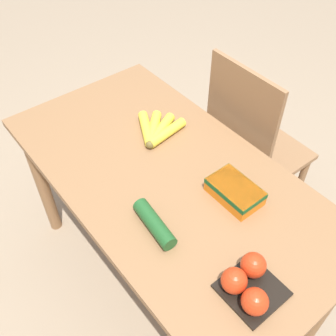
# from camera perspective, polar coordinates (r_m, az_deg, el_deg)

# --- Properties ---
(ground_plane) EXTENTS (12.00, 12.00, 0.00)m
(ground_plane) POSITION_cam_1_polar(r_m,az_deg,el_deg) (2.04, 0.00, -15.16)
(ground_plane) COLOR gray
(dining_table) EXTENTS (1.36, 0.72, 0.74)m
(dining_table) POSITION_cam_1_polar(r_m,az_deg,el_deg) (1.52, 0.00, -3.68)
(dining_table) COLOR olive
(dining_table) RESTS_ON ground_plane
(chair) EXTENTS (0.43, 0.41, 0.97)m
(chair) POSITION_cam_1_polar(r_m,az_deg,el_deg) (1.94, 11.89, 2.89)
(chair) COLOR #8E6642
(chair) RESTS_ON ground_plane
(banana_bunch) EXTENTS (0.20, 0.21, 0.04)m
(banana_bunch) POSITION_cam_1_polar(r_m,az_deg,el_deg) (1.59, -1.67, 5.46)
(banana_bunch) COLOR brown
(banana_bunch) RESTS_ON dining_table
(tomato_pack) EXTENTS (0.16, 0.16, 0.09)m
(tomato_pack) POSITION_cam_1_polar(r_m,az_deg,el_deg) (1.16, 11.56, -16.09)
(tomato_pack) COLOR black
(tomato_pack) RESTS_ON dining_table
(carrot_bag) EXTENTS (0.18, 0.12, 0.06)m
(carrot_bag) POSITION_cam_1_polar(r_m,az_deg,el_deg) (1.36, 9.69, -3.26)
(carrot_bag) COLOR orange
(carrot_bag) RESTS_ON dining_table
(cucumber_near) EXTENTS (0.19, 0.07, 0.05)m
(cucumber_near) POSITION_cam_1_polar(r_m,az_deg,el_deg) (1.27, -1.99, -8.07)
(cucumber_near) COLOR #1E5123
(cucumber_near) RESTS_ON dining_table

